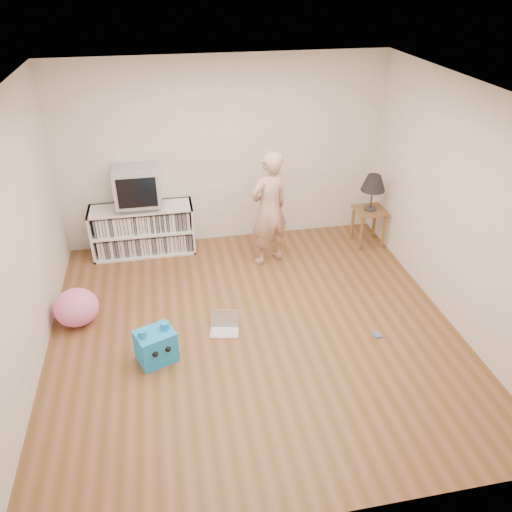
{
  "coord_description": "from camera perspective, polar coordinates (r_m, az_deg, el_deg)",
  "views": [
    {
      "loc": [
        -0.81,
        -4.32,
        3.61
      ],
      "look_at": [
        0.1,
        0.4,
        0.73
      ],
      "focal_mm": 35.0,
      "sensor_mm": 36.0,
      "label": 1
    }
  ],
  "objects": [
    {
      "name": "walls",
      "position": [
        4.97,
        -0.25,
        3.21
      ],
      "size": [
        4.52,
        4.52,
        2.6
      ],
      "color": "beige",
      "rests_on": "ground"
    },
    {
      "name": "media_unit",
      "position": [
        7.16,
        -12.77,
        2.99
      ],
      "size": [
        1.4,
        0.45,
        0.7
      ],
      "color": "white",
      "rests_on": "ground"
    },
    {
      "name": "playing_cards",
      "position": [
        5.76,
        13.7,
        -8.8
      ],
      "size": [
        0.08,
        0.1,
        0.02
      ],
      "primitive_type": "cube",
      "rotation": [
        0.0,
        0.0,
        0.14
      ],
      "color": "#4665BB",
      "rests_on": "ground"
    },
    {
      "name": "side_table",
      "position": [
        7.33,
        12.79,
        4.27
      ],
      "size": [
        0.42,
        0.42,
        0.55
      ],
      "color": "brown",
      "rests_on": "ground"
    },
    {
      "name": "crt_tv",
      "position": [
        6.86,
        -13.42,
        7.87
      ],
      "size": [
        0.6,
        0.53,
        0.5
      ],
      "color": "#A3A3A8",
      "rests_on": "dvd_deck"
    },
    {
      "name": "laptop",
      "position": [
        5.67,
        -3.62,
        -7.92
      ],
      "size": [
        0.36,
        0.31,
        0.22
      ],
      "rotation": [
        0.0,
        0.0,
        -0.21
      ],
      "color": "silver",
      "rests_on": "ground"
    },
    {
      "name": "table_lamp",
      "position": [
        7.12,
        13.28,
        8.05
      ],
      "size": [
        0.34,
        0.34,
        0.52
      ],
      "color": "#333333",
      "rests_on": "side_table"
    },
    {
      "name": "plush_pink",
      "position": [
        6.03,
        -19.84,
        -5.54
      ],
      "size": [
        0.51,
        0.51,
        0.42
      ],
      "primitive_type": "ellipsoid",
      "rotation": [
        0.0,
        0.0,
        0.03
      ],
      "color": "pink",
      "rests_on": "ground"
    },
    {
      "name": "ground",
      "position": [
        5.69,
        -0.22,
        -8.46
      ],
      "size": [
        4.5,
        4.5,
        0.0
      ],
      "primitive_type": "plane",
      "color": "brown",
      "rests_on": "ground"
    },
    {
      "name": "person",
      "position": [
        6.55,
        1.49,
        5.41
      ],
      "size": [
        0.68,
        0.58,
        1.58
      ],
      "primitive_type": "imported",
      "rotation": [
        0.0,
        0.0,
        3.55
      ],
      "color": "tan",
      "rests_on": "ground"
    },
    {
      "name": "plush_blue",
      "position": [
        5.31,
        -11.35,
        -10.02
      ],
      "size": [
        0.46,
        0.42,
        0.44
      ],
      "rotation": [
        0.0,
        0.0,
        0.38
      ],
      "color": "#1794E7",
      "rests_on": "ground"
    },
    {
      "name": "ceiling",
      "position": [
        4.51,
        -0.29,
        17.99
      ],
      "size": [
        4.5,
        4.5,
        0.01
      ],
      "primitive_type": "cube",
      "color": "white",
      "rests_on": "walls"
    },
    {
      "name": "dvd_deck",
      "position": [
        6.97,
        -13.13,
        5.73
      ],
      "size": [
        0.45,
        0.35,
        0.07
      ],
      "primitive_type": "cube",
      "color": "gray",
      "rests_on": "media_unit"
    }
  ]
}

